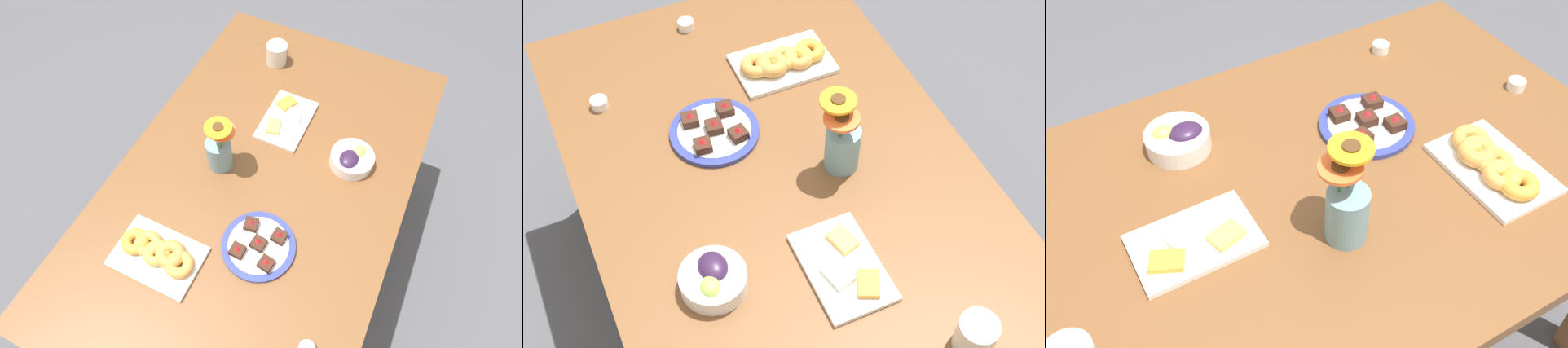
{
  "view_description": "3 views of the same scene",
  "coord_description": "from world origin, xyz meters",
  "views": [
    {
      "loc": [
        -0.67,
        -0.32,
        1.99
      ],
      "look_at": [
        0.0,
        0.0,
        0.78
      ],
      "focal_mm": 28.0,
      "sensor_mm": 36.0,
      "label": 1
    },
    {
      "loc": [
        1.03,
        -0.46,
        2.21
      ],
      "look_at": [
        0.0,
        0.0,
        0.78
      ],
      "focal_mm": 50.0,
      "sensor_mm": 36.0,
      "label": 2
    },
    {
      "loc": [
        0.45,
        0.78,
        1.71
      ],
      "look_at": [
        0.0,
        0.0,
        0.78
      ],
      "focal_mm": 40.0,
      "sensor_mm": 36.0,
      "label": 3
    }
  ],
  "objects": [
    {
      "name": "dessert_plate",
      "position": [
        -0.23,
        -0.1,
        0.75
      ],
      "size": [
        0.24,
        0.24,
        0.05
      ],
      "color": "navy",
      "rests_on": "dining_table"
    },
    {
      "name": "ground_plane",
      "position": [
        0.0,
        0.0,
        0.0
      ],
      "size": [
        6.0,
        6.0,
        0.0
      ],
      "primitive_type": "plane",
      "color": "#4C4C51"
    },
    {
      "name": "dining_table",
      "position": [
        0.0,
        0.0,
        0.65
      ],
      "size": [
        1.6,
        1.0,
        0.74
      ],
      "color": "brown",
      "rests_on": "ground_plane"
    },
    {
      "name": "croissant_platter",
      "position": [
        -0.4,
        0.17,
        0.76
      ],
      "size": [
        0.19,
        0.29,
        0.05
      ],
      "color": "white",
      "rests_on": "dining_table"
    },
    {
      "name": "cheese_platter",
      "position": [
        0.29,
        0.03,
        0.75
      ],
      "size": [
        0.26,
        0.17,
        0.03
      ],
      "color": "white",
      "rests_on": "dining_table"
    },
    {
      "name": "flower_vase",
      "position": [
        -0.0,
        0.16,
        0.82
      ],
      "size": [
        0.11,
        0.11,
        0.24
      ],
      "color": "#6B939E",
      "rests_on": "dining_table"
    },
    {
      "name": "grape_bowl",
      "position": [
        0.2,
        -0.27,
        0.77
      ],
      "size": [
        0.16,
        0.16,
        0.07
      ],
      "color": "white",
      "rests_on": "dining_table"
    },
    {
      "name": "jam_cup_berry",
      "position": [
        -0.67,
        -0.03,
        0.76
      ],
      "size": [
        0.05,
        0.05,
        0.03
      ],
      "color": "white",
      "rests_on": "dining_table"
    },
    {
      "name": "jam_cup_honey",
      "position": [
        -0.46,
        -0.36,
        0.76
      ],
      "size": [
        0.05,
        0.05,
        0.03
      ],
      "color": "white",
      "rests_on": "dining_table"
    }
  ]
}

